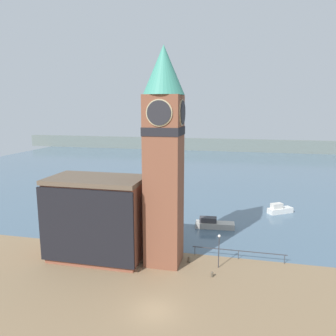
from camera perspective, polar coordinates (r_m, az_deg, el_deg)
name	(u,v)px	position (r m, az deg, el deg)	size (l,w,h in m)	color
ground_plane	(155,311)	(31.52, -2.36, -23.60)	(160.00, 160.00, 0.00)	#846B4C
water	(218,168)	(99.19, 8.63, 0.05)	(160.00, 120.00, 0.00)	slate
far_shoreline	(225,145)	(138.37, 9.93, 3.98)	(180.00, 3.00, 5.00)	slate
pier_railing	(239,252)	(40.68, 12.19, -14.03)	(10.97, 0.08, 1.09)	#333338
clock_tower	(164,153)	(35.81, -0.72, 2.63)	(4.45, 4.45, 24.10)	brown
pier_building	(97,218)	(39.78, -12.30, -8.51)	(11.16, 6.43, 9.74)	brown
boat_near	(213,224)	(49.99, 7.92, -9.62)	(5.85, 2.22, 1.59)	#B7B2A8
boat_far	(279,209)	(59.15, 18.82, -6.84)	(4.45, 3.62, 1.78)	silver
mooring_bollard_near	(189,259)	(39.48, 3.69, -15.56)	(0.35, 0.35, 0.67)	brown
mooring_bollard_far	(212,274)	(36.69, 7.67, -17.83)	(0.28, 0.28, 0.60)	brown
lamp_post	(219,245)	(37.63, 8.87, -13.04)	(0.32, 0.32, 3.90)	#2D2D33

